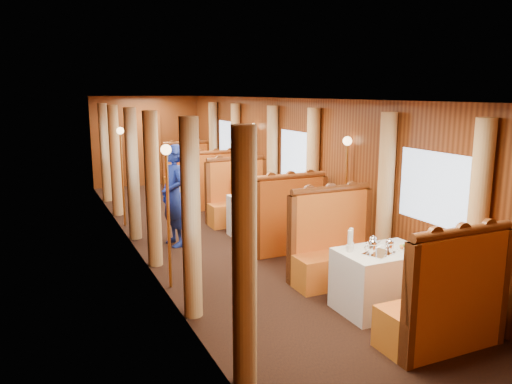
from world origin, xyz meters
TOP-DOWN VIEW (x-y plane):
  - floor at (0.00, 0.00)m, footprint 3.00×12.00m
  - ceiling at (0.00, 0.00)m, footprint 3.00×12.00m
  - wall_far at (0.00, 6.00)m, footprint 3.00×0.01m
  - wall_left at (-1.50, 0.00)m, footprint 0.01×12.00m
  - wall_right at (1.50, 0.00)m, footprint 0.01×12.00m
  - doorway_far at (0.00, 5.97)m, footprint 0.80×0.04m
  - table_near at (0.75, -3.50)m, footprint 1.05×0.72m
  - banquette_near_fwd at (0.75, -4.51)m, footprint 1.30×0.55m
  - banquette_near_aft at (0.75, -2.49)m, footprint 1.30×0.55m
  - table_mid at (0.75, 0.00)m, footprint 1.05×0.72m
  - banquette_mid_fwd at (0.75, -1.01)m, footprint 1.30×0.55m
  - banquette_mid_aft at (0.75, 1.01)m, footprint 1.30×0.55m
  - table_far at (0.75, 3.50)m, footprint 1.05×0.72m
  - banquette_far_fwd at (0.75, 2.49)m, footprint 1.30×0.55m
  - banquette_far_aft at (0.75, 4.51)m, footprint 1.30×0.55m
  - tea_tray at (0.62, -3.58)m, footprint 0.41×0.37m
  - teapot_left at (0.53, -3.58)m, footprint 0.21×0.19m
  - teapot_right at (0.76, -3.61)m, footprint 0.20×0.18m
  - teapot_back at (0.64, -3.45)m, footprint 0.18×0.15m
  - fruit_plate at (1.01, -3.59)m, footprint 0.20×0.20m
  - cup_inboard at (0.36, -3.37)m, footprint 0.08×0.08m
  - cup_outboard at (0.42, -3.30)m, footprint 0.08×0.08m
  - rose_vase_mid at (0.78, 0.02)m, footprint 0.06×0.06m
  - rose_vase_far at (0.76, 3.51)m, footprint 0.06×0.06m
  - window_left_near at (-1.49, -3.50)m, footprint 0.01×1.20m
  - curtain_left_near_a at (-1.38, -4.28)m, footprint 0.22×0.22m
  - curtain_left_near_b at (-1.38, -2.72)m, footprint 0.22×0.22m
  - window_right_near at (1.49, -3.50)m, footprint 0.01×1.20m
  - curtain_right_near_a at (1.38, -4.28)m, footprint 0.22×0.22m
  - curtain_right_near_b at (1.38, -2.72)m, footprint 0.22×0.22m
  - window_left_mid at (-1.49, 0.00)m, footprint 0.01×1.20m
  - curtain_left_mid_a at (-1.38, -0.78)m, footprint 0.22×0.22m
  - curtain_left_mid_b at (-1.38, 0.78)m, footprint 0.22×0.22m
  - window_right_mid at (1.49, 0.00)m, footprint 0.01×1.20m
  - curtain_right_mid_a at (1.38, -0.78)m, footprint 0.22×0.22m
  - curtain_right_mid_b at (1.38, 0.78)m, footprint 0.22×0.22m
  - window_left_far at (-1.49, 3.50)m, footprint 0.01×1.20m
  - curtain_left_far_a at (-1.38, 2.72)m, footprint 0.22×0.22m
  - curtain_left_far_b at (-1.38, 4.28)m, footprint 0.22×0.22m
  - window_right_far at (1.49, 3.50)m, footprint 0.01×1.20m
  - curtain_right_far_a at (1.38, 2.72)m, footprint 0.22×0.22m
  - curtain_right_far_b at (1.38, 4.28)m, footprint 0.22×0.22m
  - sconce_left_fore at (-1.40, -1.75)m, footprint 0.14×0.14m
  - sconce_right_fore at (1.40, -1.75)m, footprint 0.14×0.14m
  - sconce_left_aft at (-1.40, 1.75)m, footprint 0.14×0.14m
  - sconce_right_aft at (1.40, 1.75)m, footprint 0.14×0.14m
  - steward at (-0.83, 0.09)m, footprint 0.52×0.70m
  - passenger at (0.75, 0.77)m, footprint 0.40×0.44m

SIDE VIEW (x-z plane):
  - floor at x=0.00m, z-range -0.01..0.01m
  - table_near at x=0.75m, z-range 0.00..0.75m
  - table_mid at x=0.75m, z-range 0.00..0.75m
  - table_far at x=0.75m, z-range 0.00..0.75m
  - banquette_near_fwd at x=0.75m, z-range -0.25..1.09m
  - banquette_near_aft at x=0.75m, z-range -0.25..1.09m
  - banquette_mid_fwd at x=0.75m, z-range -0.25..1.09m
  - banquette_mid_aft at x=0.75m, z-range -0.25..1.09m
  - banquette_far_fwd at x=0.75m, z-range -0.25..1.09m
  - banquette_far_aft at x=0.75m, z-range -0.25..1.09m
  - passenger at x=0.75m, z-range 0.36..1.12m
  - tea_tray at x=0.62m, z-range 0.75..0.76m
  - fruit_plate at x=1.01m, z-range 0.74..0.80m
  - teapot_right at x=0.76m, z-range 0.75..0.88m
  - teapot_back at x=0.64m, z-range 0.75..0.89m
  - teapot_left at x=0.53m, z-range 0.75..0.90m
  - cup_inboard at x=0.36m, z-range 0.72..0.99m
  - cup_outboard at x=0.42m, z-range 0.72..0.99m
  - steward at x=-0.83m, z-range 0.00..1.75m
  - rose_vase_mid at x=0.78m, z-range 0.75..1.11m
  - rose_vase_far at x=0.76m, z-range 0.75..1.11m
  - doorway_far at x=0.00m, z-range 0.00..2.00m
  - curtain_left_near_a at x=-1.38m, z-range 0.00..2.35m
  - curtain_left_near_b at x=-1.38m, z-range 0.00..2.35m
  - curtain_right_near_a at x=1.38m, z-range 0.00..2.35m
  - curtain_right_near_b at x=1.38m, z-range 0.00..2.35m
  - curtain_left_mid_a at x=-1.38m, z-range 0.00..2.35m
  - curtain_left_mid_b at x=-1.38m, z-range 0.00..2.35m
  - curtain_right_mid_a at x=1.38m, z-range 0.00..2.35m
  - curtain_right_mid_b at x=1.38m, z-range 0.00..2.35m
  - curtain_left_far_a at x=-1.38m, z-range 0.00..2.35m
  - curtain_left_far_b at x=-1.38m, z-range 0.00..2.35m
  - curtain_right_far_a at x=1.38m, z-range 0.00..2.35m
  - curtain_right_far_b at x=1.38m, z-range 0.00..2.35m
  - wall_far at x=0.00m, z-range 0.00..2.50m
  - wall_left at x=-1.50m, z-range 0.00..2.50m
  - wall_right at x=1.50m, z-range 0.00..2.50m
  - sconce_left_fore at x=-1.40m, z-range 0.41..2.36m
  - sconce_right_fore at x=1.40m, z-range 0.41..2.36m
  - sconce_left_aft at x=-1.40m, z-range 0.41..2.36m
  - sconce_right_aft at x=1.40m, z-range 0.41..2.36m
  - window_left_near at x=-1.49m, z-range 1.00..1.90m
  - window_right_near at x=1.49m, z-range 1.00..1.90m
  - window_left_mid at x=-1.49m, z-range 1.00..1.90m
  - window_right_mid at x=1.49m, z-range 1.00..1.90m
  - window_left_far at x=-1.49m, z-range 1.00..1.90m
  - window_right_far at x=1.49m, z-range 1.00..1.90m
  - ceiling at x=0.00m, z-range 2.49..2.51m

